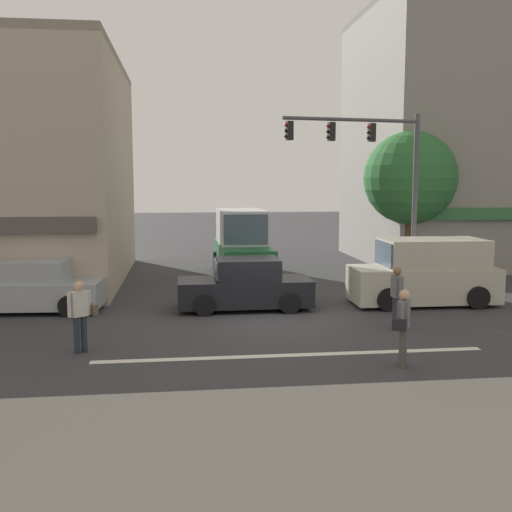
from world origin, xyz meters
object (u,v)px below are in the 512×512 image
van_crossing_rightbound (426,273)px  sedan_waiting_far (245,286)px  traffic_light_mast (381,170)px  street_tree (410,178)px  utility_pole_far_right (407,187)px  box_truck_crossing_leftbound (242,246)px  pedestrian_far_side (81,312)px  sedan_approaching_near (34,288)px  pedestrian_foreground_with_bag (403,323)px  utility_pole_near_left (10,162)px  pedestrian_mid_crossing (397,294)px

van_crossing_rightbound → sedan_waiting_far: size_ratio=1.13×
traffic_light_mast → street_tree: bearing=56.5°
traffic_light_mast → sedan_waiting_far: size_ratio=1.51×
utility_pole_far_right → box_truck_crossing_leftbound: size_ratio=1.26×
sedan_waiting_far → pedestrian_far_side: bearing=-134.8°
sedan_approaching_near → pedestrian_foreground_with_bag: (9.12, -6.68, 0.24)m
sedan_waiting_far → pedestrian_foreground_with_bag: bearing=-66.5°
utility_pole_near_left → traffic_light_mast: bearing=-8.5°
traffic_light_mast → box_truck_crossing_leftbound: bearing=129.6°
street_tree → pedestrian_foreground_with_bag: street_tree is taller
pedestrian_far_side → utility_pole_near_left: bearing=114.3°
pedestrian_foreground_with_bag → pedestrian_far_side: same height
box_truck_crossing_leftbound → pedestrian_foreground_with_bag: box_truck_crossing_leftbound is taller
street_tree → traffic_light_mast: size_ratio=0.96×
street_tree → utility_pole_near_left: (-15.05, -1.96, 0.52)m
sedan_approaching_near → pedestrian_foreground_with_bag: pedestrian_foreground_with_bag is taller
utility_pole_near_left → pedestrian_far_side: bearing=-65.7°
utility_pole_near_left → van_crossing_rightbound: bearing=-14.1°
pedestrian_far_side → sedan_waiting_far: bearing=45.2°
street_tree → sedan_approaching_near: 14.97m
traffic_light_mast → van_crossing_rightbound: 3.79m
utility_pole_far_right → pedestrian_foreground_with_bag: (-5.63, -14.55, -2.73)m
utility_pole_far_right → box_truck_crossing_leftbound: (-7.76, -1.68, -2.43)m
utility_pole_far_right → pedestrian_far_side: bearing=-135.0°
traffic_light_mast → box_truck_crossing_leftbound: (-4.20, 5.08, -3.05)m
van_crossing_rightbound → pedestrian_far_side: bearing=-157.0°
utility_pole_far_right → pedestrian_mid_crossing: size_ratio=4.24×
street_tree → utility_pole_far_right: bearing=70.8°
street_tree → utility_pole_far_right: 3.13m
van_crossing_rightbound → utility_pole_far_right: bearing=73.2°
street_tree → sedan_waiting_far: bearing=-143.7°
van_crossing_rightbound → sedan_waiting_far: bearing=-179.9°
utility_pole_far_right → sedan_approaching_near: (-14.75, -7.87, -2.97)m
sedan_waiting_far → pedestrian_mid_crossing: size_ratio=2.46×
sedan_waiting_far → street_tree: bearing=36.3°
street_tree → box_truck_crossing_leftbound: bearing=169.4°
pedestrian_foreground_with_bag → pedestrian_far_side: size_ratio=1.00×
box_truck_crossing_leftbound → van_crossing_rightbound: bearing=-51.6°
utility_pole_far_right → sedan_waiting_far: (-8.34, -8.32, -2.97)m
utility_pole_far_right → box_truck_crossing_leftbound: 8.30m
utility_pole_far_right → pedestrian_foreground_with_bag: 15.84m
van_crossing_rightbound → pedestrian_mid_crossing: van_crossing_rightbound is taller
van_crossing_rightbound → pedestrian_mid_crossing: (-2.08, -3.01, -0.06)m
utility_pole_near_left → pedestrian_far_side: 9.20m
street_tree → box_truck_crossing_leftbound: size_ratio=1.06×
street_tree → sedan_approaching_near: bearing=-160.2°
utility_pole_near_left → utility_pole_far_right: (16.08, 4.89, -0.89)m
sedan_approaching_near → sedan_waiting_far: size_ratio=1.02×
sedan_approaching_near → van_crossing_rightbound: 12.26m
traffic_light_mast → pedestrian_far_side: traffic_light_mast is taller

